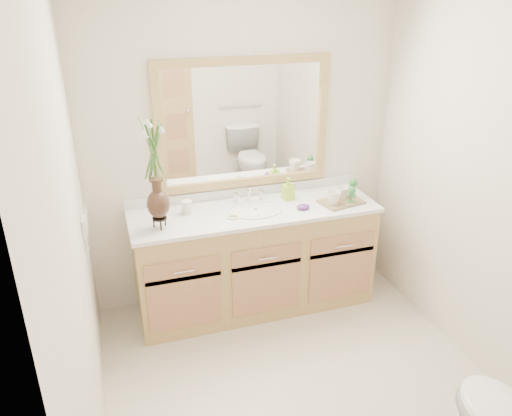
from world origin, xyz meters
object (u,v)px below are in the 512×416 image
object	(u,v)px
flower_vase	(154,158)
tumbler	(187,207)
soap_bottle	(288,189)
tray	(341,202)

from	to	relation	value
flower_vase	tumbler	world-z (taller)	flower_vase
soap_bottle	tumbler	bearing A→B (deg)	172.84
soap_bottle	tray	world-z (taller)	soap_bottle
flower_vase	soap_bottle	size ratio (longest dim) A/B	4.67
tumbler	soap_bottle	size ratio (longest dim) A/B	0.62
soap_bottle	tray	xyz separation A→B (m)	(0.36, -0.19, -0.07)
flower_vase	tray	size ratio (longest dim) A/B	2.32
flower_vase	soap_bottle	distance (m)	1.11
tray	soap_bottle	bearing A→B (deg)	140.81
tumbler	flower_vase	bearing A→B (deg)	-141.09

